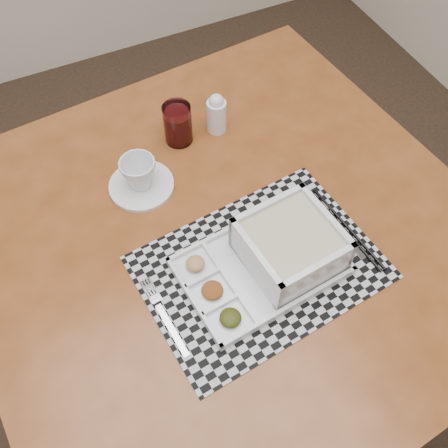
% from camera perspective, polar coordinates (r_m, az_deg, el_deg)
% --- Properties ---
extents(dining_table, '(1.18, 1.18, 0.81)m').
position_cam_1_polar(dining_table, '(1.15, 0.46, -3.02)').
color(dining_table, '#582A10').
rests_on(dining_table, ground).
extents(placemat, '(0.51, 0.38, 0.00)m').
position_cam_1_polar(placemat, '(1.03, 4.12, -4.95)').
color(placemat, '#A3A3AA').
rests_on(placemat, dining_table).
extents(serving_tray, '(0.34, 0.25, 0.10)m').
position_cam_1_polar(serving_tray, '(1.01, 6.58, -3.22)').
color(serving_tray, silver).
rests_on(serving_tray, placemat).
extents(fork, '(0.03, 0.19, 0.00)m').
position_cam_1_polar(fork, '(0.99, -6.81, -10.16)').
color(fork, silver).
rests_on(fork, placemat).
extents(spoon, '(0.04, 0.18, 0.01)m').
position_cam_1_polar(spoon, '(1.12, 11.39, 1.26)').
color(spoon, silver).
rests_on(spoon, placemat).
extents(chopsticks, '(0.04, 0.24, 0.01)m').
position_cam_1_polar(chopsticks, '(1.11, 13.80, -0.53)').
color(chopsticks, black).
rests_on(chopsticks, placemat).
extents(saucer, '(0.15, 0.15, 0.01)m').
position_cam_1_polar(saucer, '(1.16, -9.40, 4.37)').
color(saucer, silver).
rests_on(saucer, dining_table).
extents(cup, '(0.11, 0.11, 0.08)m').
position_cam_1_polar(cup, '(1.13, -9.70, 5.72)').
color(cup, silver).
rests_on(cup, saucer).
extents(juice_glass, '(0.07, 0.07, 0.10)m').
position_cam_1_polar(juice_glass, '(1.22, -5.29, 11.19)').
color(juice_glass, white).
rests_on(juice_glass, dining_table).
extents(creamer_bottle, '(0.05, 0.05, 0.11)m').
position_cam_1_polar(creamer_bottle, '(1.24, -0.86, 12.51)').
color(creamer_bottle, silver).
rests_on(creamer_bottle, dining_table).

